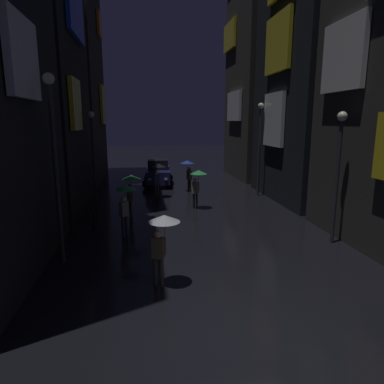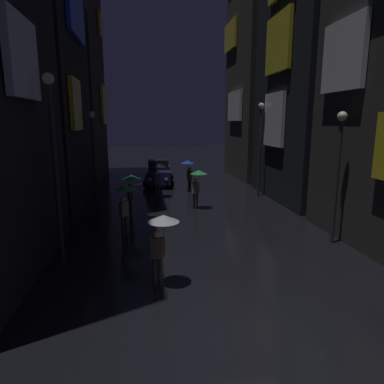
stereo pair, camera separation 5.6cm
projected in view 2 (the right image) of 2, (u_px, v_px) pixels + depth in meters
ground_plane at (248, 335)px, 7.64m from camera, size 120.00×120.00×0.00m
building_left_far at (69, 29)px, 25.96m from camera, size 4.25×8.80×23.06m
building_right_mid at (314, 20)px, 19.12m from camera, size 4.25×7.82×20.40m
building_right_far at (261, 44)px, 27.47m from camera, size 4.25×7.27×21.52m
pedestrian_near_crossing_green at (131, 184)px, 16.68m from camera, size 0.90×0.90×2.12m
pedestrian_foreground_left_green at (198, 178)px, 18.31m from camera, size 0.90×0.90×2.12m
pedestrian_midstreet_left_clear at (161, 230)px, 9.60m from camera, size 0.90×0.90×2.12m
pedestrian_far_right_black at (158, 171)px, 21.05m from camera, size 0.90×0.90×2.12m
pedestrian_foreground_right_green at (125, 196)px, 14.02m from camera, size 0.90×0.90×2.12m
pedestrian_midstreet_centre_blue at (188, 167)px, 22.81m from camera, size 0.90×0.90×2.12m
bicycle_parked_at_storefront at (94, 214)px, 16.07m from camera, size 0.35×1.81×0.96m
car_distant at (159, 173)px, 25.43m from camera, size 2.44×4.24×1.92m
streetlamp_right_near at (338, 162)px, 12.76m from camera, size 0.36×0.36×5.03m
streetlamp_left_near at (54, 150)px, 10.79m from camera, size 0.36×0.36×6.12m
streetlamp_left_far at (93, 146)px, 19.43m from camera, size 0.36×0.36×5.22m
streetlamp_right_far at (260, 139)px, 21.17m from camera, size 0.36×0.36×5.78m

